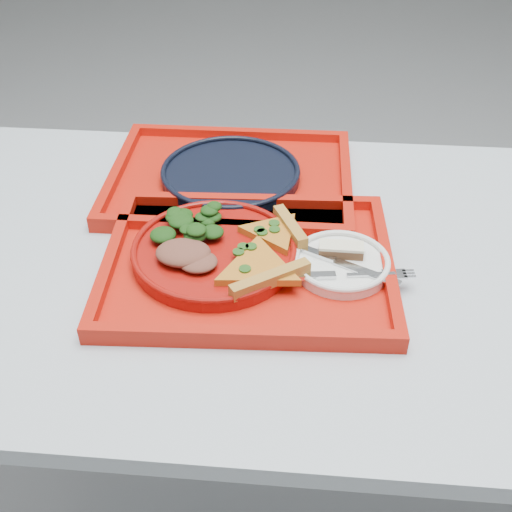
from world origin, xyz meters
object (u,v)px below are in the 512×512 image
at_px(tray_main, 248,266).
at_px(tray_far, 231,181).
at_px(navy_plate, 231,175).
at_px(dessert_bar, 341,250).
at_px(dinner_plate, 214,253).

xyz_separation_m(tray_main, tray_far, (-0.06, 0.25, 0.00)).
bearing_deg(navy_plate, dessert_bar, -49.13).
xyz_separation_m(tray_main, navy_plate, (-0.06, 0.25, 0.01)).
distance_m(navy_plate, dessert_bar, 0.31).
height_order(tray_main, dinner_plate, dinner_plate).
height_order(tray_main, navy_plate, navy_plate).
distance_m(tray_far, navy_plate, 0.01).
bearing_deg(dinner_plate, navy_plate, 90.61).
bearing_deg(tray_far, navy_plate, 179.43).
xyz_separation_m(navy_plate, dessert_bar, (0.20, -0.23, 0.02)).
relative_size(navy_plate, dessert_bar, 3.74).
bearing_deg(dinner_plate, tray_far, 90.61).
distance_m(tray_main, navy_plate, 0.26).
xyz_separation_m(tray_main, dinner_plate, (-0.05, 0.01, 0.02)).
relative_size(tray_main, tray_far, 1.00).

